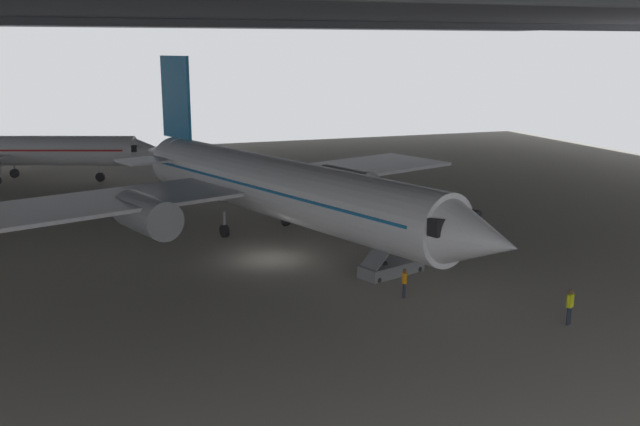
% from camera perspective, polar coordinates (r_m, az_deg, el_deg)
% --- Properties ---
extents(ground_plane, '(110.00, 110.00, 0.00)m').
position_cam_1_polar(ground_plane, '(44.22, -4.07, -3.70)').
color(ground_plane, gray).
extents(hangar_structure, '(121.00, 99.00, 16.66)m').
position_cam_1_polar(hangar_structure, '(55.81, -8.37, 16.31)').
color(hangar_structure, '#4C4F54').
rests_on(hangar_structure, ground_plane).
extents(airplane_main, '(37.73, 38.01, 12.14)m').
position_cam_1_polar(airplane_main, '(48.28, -3.72, 2.11)').
color(airplane_main, white).
rests_on(airplane_main, ground_plane).
extents(boarding_stairs, '(4.56, 2.76, 4.80)m').
position_cam_1_polar(boarding_stairs, '(41.28, 5.79, -3.88)').
color(boarding_stairs, slate).
rests_on(boarding_stairs, ground_plane).
extents(crew_worker_near_nose, '(0.50, 0.36, 1.75)m').
position_cam_1_polar(crew_worker_near_nose, '(35.62, 19.36, -6.92)').
color(crew_worker_near_nose, '#232838').
rests_on(crew_worker_near_nose, ground_plane).
extents(crew_worker_by_stairs, '(0.33, 0.52, 1.55)m').
position_cam_1_polar(crew_worker_by_stairs, '(37.51, 6.76, -5.45)').
color(crew_worker_by_stairs, '#232838').
rests_on(crew_worker_by_stairs, ground_plane).
extents(airplane_distant, '(27.24, 27.06, 9.17)m').
position_cam_1_polar(airplane_distant, '(75.18, -22.98, 4.61)').
color(airplane_distant, white).
rests_on(airplane_distant, ground_plane).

